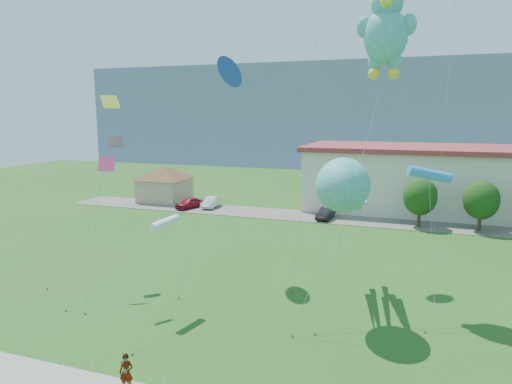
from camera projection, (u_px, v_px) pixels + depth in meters
ground at (197, 376)px, 21.64m from camera, size 160.00×160.00×0.00m
parking_strip at (329, 218)px, 54.19m from camera, size 70.00×6.00×0.06m
hill_ridge at (384, 113)px, 131.15m from camera, size 160.00×50.00×25.00m
pavilion at (164, 180)px, 64.27m from camera, size 9.20×9.20×5.00m
tree_near at (420, 197)px, 49.45m from camera, size 3.60×3.60×5.47m
tree_mid at (481, 200)px, 47.50m from camera, size 3.60×3.60×5.47m
pedestrian_left at (126, 372)px, 20.20m from camera, size 0.71×0.56×1.72m
parked_car_red at (189, 203)px, 59.50m from camera, size 2.80×4.39×1.39m
parked_car_silver at (211, 202)px, 59.97m from camera, size 1.66×4.24×1.38m
parked_car_black at (326, 213)px, 53.40m from camera, size 1.84×4.12×1.31m
octopus_kite at (345, 192)px, 27.46m from camera, size 3.66×9.47×9.78m
teddy_bear_kite at (386, 29)px, 29.35m from camera, size 4.47×9.41×20.48m
small_kite_blue at (229, 77)px, 34.58m from camera, size 1.80×8.19×16.08m
small_kite_pink at (103, 178)px, 31.41m from camera, size 1.29×5.60×9.25m
small_kite_white at (165, 223)px, 27.85m from camera, size 1.36×6.60×6.13m
small_kite_cyan at (429, 176)px, 22.31m from camera, size 1.14×5.87×9.79m
small_kite_yellow at (107, 126)px, 29.85m from camera, size 1.29×4.94×13.47m
small_kite_black at (108, 157)px, 33.25m from camera, size 3.88×4.99×10.68m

